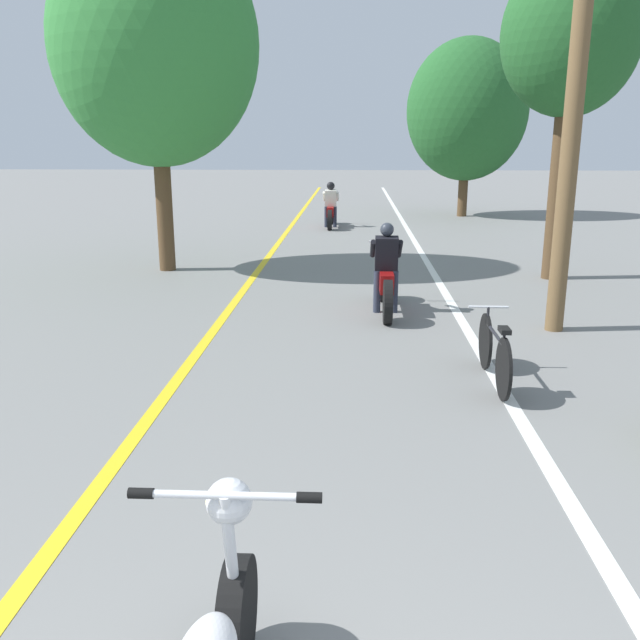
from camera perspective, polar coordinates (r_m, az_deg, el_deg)
lane_stripe_center at (r=14.45m, az=-4.78°, el=4.79°), size 0.14×48.00×0.01m
lane_stripe_edge at (r=14.41m, az=9.12°, el=4.63°), size 0.14×48.00×0.01m
utility_pole at (r=9.56m, az=20.82°, el=18.68°), size 1.10×0.24×6.44m
roadside_tree_right_near at (r=13.41m, az=20.37°, el=21.34°), size 2.41×2.17×5.68m
roadside_tree_right_far at (r=23.96m, az=12.29°, el=16.88°), size 3.99×3.60×5.79m
roadside_tree_left at (r=13.89m, az=-13.74°, el=21.58°), size 3.88×3.49×6.48m
motorcycle_rider_lead at (r=10.25m, az=5.57°, el=3.48°), size 0.50×2.05×1.35m
motorcycle_rider_far at (r=20.51m, az=0.90°, el=9.26°), size 0.50×2.11×1.33m
bicycle_parked at (r=7.44m, az=14.46°, el=-2.62°), size 0.44×1.61×0.75m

